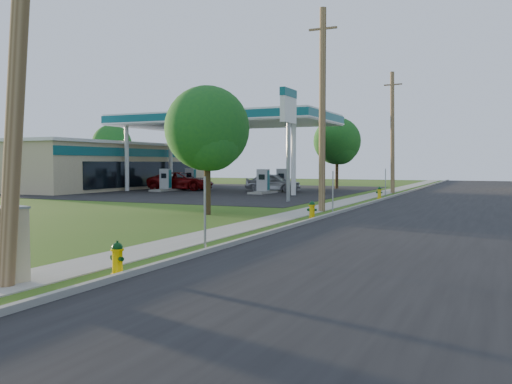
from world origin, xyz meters
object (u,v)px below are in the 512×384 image
tree_back (112,146)px  utility_cabinet (1,245)px  price_pylon (288,112)px  car_silver (273,182)px  hydrant_near (117,259)px  fuel_pump_ne (263,184)px  fuel_pump_se (282,183)px  fuel_pump_sw (191,181)px  car_red (181,181)px  hydrant_far (379,193)px  tree_lot (338,143)px  tree_verge (208,132)px  utility_pole_far (392,132)px  utility_pole_mid (322,109)px  utility_pole_near (19,28)px  hydrant_mid (312,210)px  fuel_pump_nw (166,183)px

tree_back → utility_cabinet: tree_back is taller
price_pylon → tree_back: size_ratio=1.02×
tree_back → car_silver: tree_back is taller
price_pylon → hydrant_near: price_pylon is taller
fuel_pump_ne → fuel_pump_se: size_ratio=1.00×
fuel_pump_ne → fuel_pump_sw: 9.85m
car_red → car_silver: 8.35m
hydrant_far → tree_lot: bearing=117.5°
price_pylon → tree_verge: price_pylon is taller
car_silver → utility_pole_far: bearing=-80.4°
utility_pole_mid → car_silver: (-9.34, 16.06, -4.18)m
fuel_pump_sw → utility_cabinet: (17.11, -34.84, 0.03)m
fuel_pump_ne → car_silver: (-0.44, 3.06, 0.05)m
tree_verge → hydrant_near: 13.93m
utility_pole_far → utility_cabinet: 36.07m
hydrant_far → utility_cabinet: bearing=-92.6°
utility_pole_near → utility_cabinet: size_ratio=6.28×
utility_pole_near → hydrant_near: 4.82m
utility_pole_mid → utility_cabinet: 18.34m
utility_pole_far → fuel_pump_se: (-8.90, -1.00, -4.08)m
tree_verge → tree_lot: bearing=93.6°
utility_pole_mid → utility_pole_far: (0.00, 18.00, -0.15)m
tree_back → hydrant_far: 35.33m
utility_pole_near → fuel_pump_sw: bearing=117.1°
tree_back → fuel_pump_ne: bearing=-24.4°
fuel_pump_ne → car_red: bearing=167.4°
hydrant_mid → tree_verge: bearing=-179.5°
utility_pole_far → price_pylon: (-3.90, -12.50, 0.63)m
tree_back → hydrant_mid: 42.94m
fuel_pump_sw → car_red: 2.07m
utility_pole_far → hydrant_far: 8.43m
tree_back → car_silver: 24.31m
fuel_pump_sw → tree_verge: 25.05m
fuel_pump_se → hydrant_far: (9.43, -6.17, -0.33)m
tree_lot → tree_back: 26.30m
fuel_pump_se → utility_pole_mid: bearing=-62.4°
fuel_pump_ne → tree_back: tree_back is taller
hydrant_mid → fuel_pump_sw: bearing=132.0°
fuel_pump_nw → fuel_pump_sw: (0.00, 4.00, 0.00)m
fuel_pump_sw → tree_back: bearing=155.4°
fuel_pump_se → price_pylon: size_ratio=0.47×
car_red → fuel_pump_se: bearing=-87.6°
tree_lot → hydrant_near: size_ratio=8.87×
car_red → car_silver: bearing=-93.2°
tree_verge → utility_pole_mid: bearing=41.7°
tree_lot → tree_back: size_ratio=0.98×
price_pylon → hydrant_far: price_pylon is taller
utility_cabinet → utility_pole_mid: bearing=87.5°
car_red → fuel_pump_nw: bearing=160.8°
price_pylon → tree_verge: size_ratio=1.16×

